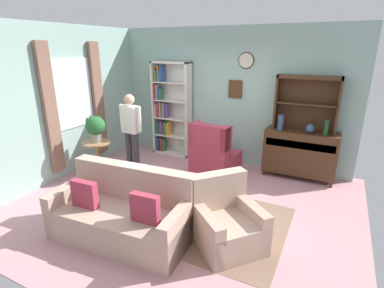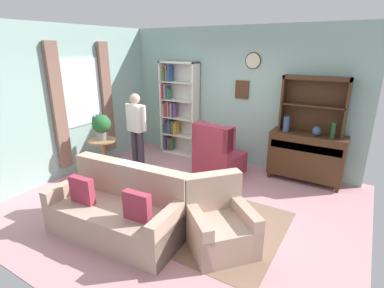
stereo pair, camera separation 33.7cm
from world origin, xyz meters
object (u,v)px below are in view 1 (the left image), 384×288
person_reading (131,128)px  potted_plant_small (93,178)px  wingback_chair (214,156)px  plant_stand (98,156)px  bookshelf (169,111)px  book_stack (162,176)px  vase_round (310,129)px  coffee_table (169,184)px  sideboard_hutch (307,96)px  vase_tall (281,122)px  couch_floral (124,214)px  potted_plant_large (95,127)px  armchair_floral (226,224)px  bottle_wine (326,128)px  sideboard (300,152)px

person_reading → potted_plant_small: bearing=-104.1°
wingback_chair → plant_stand: bearing=-149.8°
bookshelf → book_stack: size_ratio=11.36×
bookshelf → plant_stand: size_ratio=2.94×
vase_round → coffee_table: bearing=-132.8°
sideboard_hutch → vase_tall: sideboard_hutch is taller
vase_round → plant_stand: 3.95m
bookshelf → vase_tall: (2.52, -0.16, 0.05)m
sideboard_hutch → plant_stand: 4.03m
vase_tall → wingback_chair: bearing=-154.8°
sideboard_hutch → couch_floral: 3.77m
person_reading → potted_plant_large: bearing=-129.1°
armchair_floral → sideboard_hutch: bearing=78.9°
bottle_wine → book_stack: bearing=-138.4°
sideboard_hutch → person_reading: size_ratio=0.71×
bookshelf → couch_floral: 3.32m
couch_floral → coffee_table: 0.96m
vase_tall → couch_floral: bearing=-115.9°
wingback_chair → plant_stand: size_ratio=1.47×
vase_round → couch_floral: (-1.92, -2.90, -0.69)m
sideboard_hutch → wingback_chair: size_ratio=1.05×
couch_floral → book_stack: 0.95m
sideboard → sideboard_hutch: size_ratio=1.18×
potted_plant_small → bookshelf: bearing=82.0°
wingback_chair → potted_plant_small: wingback_chair is taller
coffee_table → book_stack: bearing=-175.6°
vase_round → wingback_chair: (-1.63, -0.54, -0.62)m
vase_round → coffee_table: 2.73m
vase_round → armchair_floral: (-0.65, -2.46, -0.72)m
vase_tall → plant_stand: vase_tall is taller
couch_floral → plant_stand: size_ratio=2.60×
wingback_chair → bottle_wine: bearing=15.2°
wingback_chair → potted_plant_large: size_ratio=2.17×
sideboard_hutch → coffee_table: sideboard_hutch is taller
potted_plant_small → coffee_table: bearing=2.4°
bookshelf → plant_stand: bearing=-105.6°
couch_floral → armchair_floral: (1.27, 0.44, -0.02)m
bottle_wine → coffee_table: bottle_wine is taller
armchair_floral → potted_plant_large: size_ratio=2.23×
armchair_floral → vase_tall: bearing=87.0°
sideboard → coffee_table: (-1.67, -2.01, -0.16)m
vase_round → wingback_chair: vase_round is taller
armchair_floral → potted_plant_small: size_ratio=4.12×
couch_floral → potted_plant_small: bearing=148.2°
bookshelf → potted_plant_large: (-0.49, -1.79, -0.02)m
vase_tall → vase_round: 0.52m
coffee_table → person_reading: bearing=148.4°
armchair_floral → plant_stand: size_ratio=1.52×
vase_round → potted_plant_large: potted_plant_large is taller
sideboard → person_reading: (-2.99, -1.20, 0.40)m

